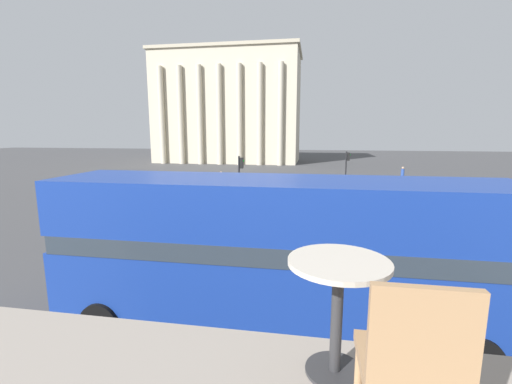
# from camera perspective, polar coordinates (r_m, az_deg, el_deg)

# --- Properties ---
(double_decker_bus) EXTENTS (11.31, 2.72, 3.98)m
(double_decker_bus) POSITION_cam_1_polar(r_m,az_deg,el_deg) (8.77, 3.77, -9.33)
(double_decker_bus) COLOR black
(double_decker_bus) RESTS_ON ground_plane
(cafe_dining_table) EXTENTS (0.60, 0.60, 0.73)m
(cafe_dining_table) POSITION_cam_1_polar(r_m,az_deg,el_deg) (2.17, 13.48, -15.81)
(cafe_dining_table) COLOR #2D2D30
(cafe_dining_table) RESTS_ON cafe_floor_slab
(cafe_chair_0) EXTENTS (0.40, 0.40, 0.91)m
(cafe_chair_0) POSITION_cam_1_polar(r_m,az_deg,el_deg) (1.72, 24.42, -24.66)
(cafe_chair_0) COLOR #A87F56
(cafe_chair_0) RESTS_ON cafe_floor_slab
(plaza_building_left) EXTENTS (24.74, 13.60, 18.73)m
(plaza_building_left) POSITION_cam_1_polar(r_m,az_deg,el_deg) (61.90, -4.49, 13.82)
(plaza_building_left) COLOR beige
(plaza_building_left) RESTS_ON ground_plane
(traffic_light_near) EXTENTS (0.42, 0.24, 3.51)m
(traffic_light_near) POSITION_cam_1_polar(r_m,az_deg,el_deg) (13.05, 7.67, -2.58)
(traffic_light_near) COLOR black
(traffic_light_near) RESTS_ON ground_plane
(traffic_light_mid) EXTENTS (0.42, 0.24, 3.60)m
(traffic_light_mid) POSITION_cam_1_polar(r_m,az_deg,el_deg) (22.34, -2.65, 2.84)
(traffic_light_mid) COLOR black
(traffic_light_mid) RESTS_ON ground_plane
(traffic_light_far) EXTENTS (0.42, 0.24, 3.49)m
(traffic_light_far) POSITION_cam_1_polar(r_m,az_deg,el_deg) (30.86, 14.92, 4.34)
(traffic_light_far) COLOR black
(traffic_light_far) RESTS_ON ground_plane
(car_navy) EXTENTS (4.20, 1.93, 1.35)m
(car_navy) POSITION_cam_1_polar(r_m,az_deg,el_deg) (27.61, 17.14, 0.28)
(car_navy) COLOR black
(car_navy) RESTS_ON ground_plane
(car_maroon) EXTENTS (4.20, 1.93, 1.35)m
(car_maroon) POSITION_cam_1_polar(r_m,az_deg,el_deg) (28.47, -5.65, 0.95)
(car_maroon) COLOR black
(car_maroon) RESTS_ON ground_plane
(pedestrian_blue) EXTENTS (0.32, 0.32, 1.75)m
(pedestrian_blue) POSITION_cam_1_polar(r_m,az_deg,el_deg) (37.02, 23.23, 2.75)
(pedestrian_blue) COLOR #282B33
(pedestrian_blue) RESTS_ON ground_plane
(pedestrian_red) EXTENTS (0.32, 0.32, 1.82)m
(pedestrian_red) POSITION_cam_1_polar(r_m,az_deg,el_deg) (29.47, -5.83, 1.96)
(pedestrian_red) COLOR #282B33
(pedestrian_red) RESTS_ON ground_plane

